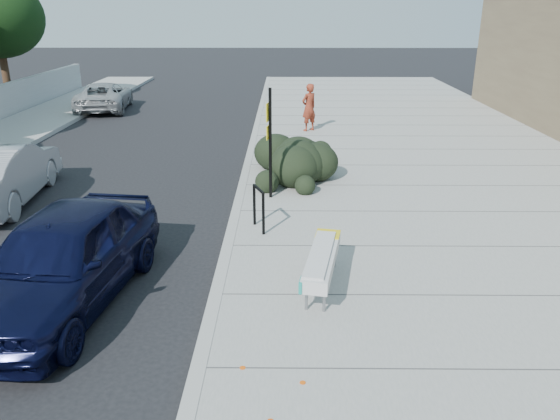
# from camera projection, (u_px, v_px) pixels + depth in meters

# --- Properties ---
(ground) EXTENTS (120.00, 120.00, 0.00)m
(ground) POSITION_uv_depth(u_px,v_px,m) (216.00, 302.00, 9.26)
(ground) COLOR black
(ground) RESTS_ON ground
(sidewalk_near) EXTENTS (11.20, 50.00, 0.15)m
(sidewalk_near) POSITION_uv_depth(u_px,v_px,m) (459.00, 200.00, 13.86)
(sidewalk_near) COLOR gray
(sidewalk_near) RESTS_ON ground
(curb_near) EXTENTS (0.22, 50.00, 0.17)m
(curb_near) POSITION_uv_depth(u_px,v_px,m) (239.00, 199.00, 13.91)
(curb_near) COLOR #9E9E99
(curb_near) RESTS_ON ground
(bench) EXTENTS (0.84, 2.18, 0.65)m
(bench) POSITION_uv_depth(u_px,v_px,m) (322.00, 260.00, 9.28)
(bench) COLOR gray
(bench) RESTS_ON sidewalk_near
(bike_rack) EXTENTS (0.28, 0.61, 0.95)m
(bike_rack) POSITION_uv_depth(u_px,v_px,m) (259.00, 204.00, 11.69)
(bike_rack) COLOR black
(bike_rack) RESTS_ON sidewalk_near
(sign_post) EXTENTS (0.14, 0.31, 2.75)m
(sign_post) POSITION_uv_depth(u_px,v_px,m) (270.00, 137.00, 13.34)
(sign_post) COLOR black
(sign_post) RESTS_ON sidewalk_near
(hedge) EXTENTS (1.95, 3.67, 1.35)m
(hedge) POSITION_uv_depth(u_px,v_px,m) (297.00, 152.00, 15.51)
(hedge) COLOR black
(hedge) RESTS_ON sidewalk_near
(sedan_navy) EXTENTS (2.52, 5.00, 1.63)m
(sedan_navy) POSITION_uv_depth(u_px,v_px,m) (62.00, 259.00, 8.96)
(sedan_navy) COLOR black
(sedan_navy) RESTS_ON ground
(wagon_silver) EXTENTS (2.06, 4.80, 1.54)m
(wagon_silver) POSITION_uv_depth(u_px,v_px,m) (0.00, 173.00, 13.70)
(wagon_silver) COLOR #A6A7AB
(wagon_silver) RESTS_ON ground
(suv_silver) EXTENTS (2.77, 4.97, 1.31)m
(suv_silver) POSITION_uv_depth(u_px,v_px,m) (104.00, 96.00, 26.08)
(suv_silver) COLOR #9DA0A2
(suv_silver) RESTS_ON ground
(pedestrian) EXTENTS (0.78, 0.75, 1.81)m
(pedestrian) POSITION_uv_depth(u_px,v_px,m) (309.00, 107.00, 20.96)
(pedestrian) COLOR maroon
(pedestrian) RESTS_ON sidewalk_near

